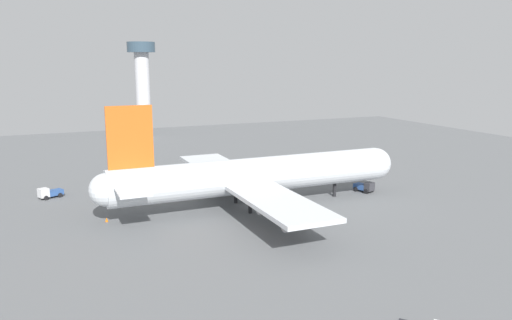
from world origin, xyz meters
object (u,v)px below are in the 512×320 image
catering_truck (49,193)px  control_tower (142,81)px  cargo_airplane (255,176)px  maintenance_van (365,187)px  safety_cone_tail (107,220)px  safety_cone_nose (371,189)px

catering_truck → control_tower: (34.28, 76.94, 19.14)m
cargo_airplane → maintenance_van: size_ratio=13.20×
safety_cone_tail → safety_cone_nose: bearing=-0.9°
maintenance_van → control_tower: (-26.67, 98.34, 19.11)m
catering_truck → safety_cone_tail: bearing=-67.0°
safety_cone_nose → safety_cone_tail: size_ratio=1.15×
safety_cone_tail → control_tower: size_ratio=0.02×
safety_cone_tail → maintenance_van: bearing=-1.4°
cargo_airplane → safety_cone_nose: (27.32, 0.81, -5.52)m
safety_cone_nose → control_tower: 104.02m
safety_cone_tail → control_tower: control_tower is taller
safety_cone_nose → control_tower: control_tower is taller
cargo_airplane → safety_cone_nose: cargo_airplane is taller
cargo_airplane → control_tower: control_tower is taller
safety_cone_nose → catering_truck: bearing=161.5°
catering_truck → safety_cone_nose: 66.42m
control_tower → maintenance_van: bearing=-74.8°
catering_truck → cargo_airplane: bearing=-31.5°
catering_truck → maintenance_van: size_ratio=1.09×
cargo_airplane → safety_cone_tail: size_ratio=82.72×
catering_truck → safety_cone_nose: catering_truck is taller
safety_cone_nose → safety_cone_tail: (-54.42, 0.90, -0.06)m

